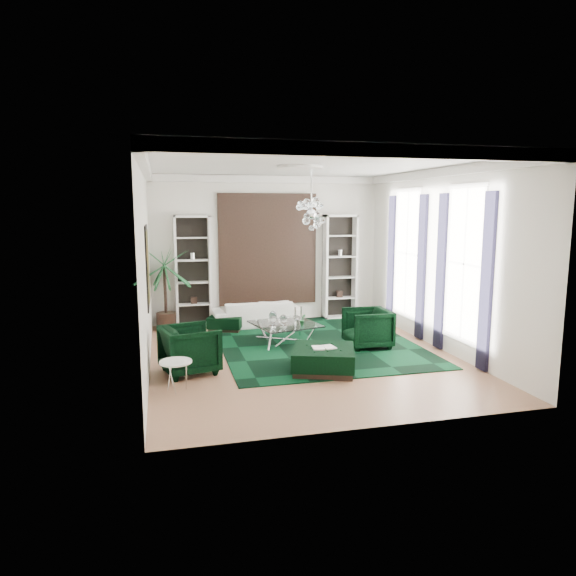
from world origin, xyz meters
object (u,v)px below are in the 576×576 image
object	(u,v)px
ottoman_side	(227,323)
side_table	(176,377)
sofa	(256,313)
armchair_right	(367,328)
armchair_left	(190,349)
palm	(165,278)
ottoman_front	(323,360)
coffee_table	(285,333)

from	to	relation	value
ottoman_side	side_table	bearing A→B (deg)	-108.09
sofa	armchair_right	bearing A→B (deg)	123.46
armchair_left	palm	xyz separation A→B (m)	(-0.38, 3.51, 0.86)
ottoman_side	ottoman_front	distance (m)	3.90
sofa	armchair_left	bearing A→B (deg)	57.75
ottoman_front	palm	world-z (taller)	palm
sofa	ottoman_front	bearing A→B (deg)	93.85
sofa	ottoman_side	xyz separation A→B (m)	(-0.78, -0.26, -0.15)
armchair_right	ottoman_side	xyz separation A→B (m)	(-2.75, 2.32, -0.24)
armchair_left	side_table	size ratio (longest dim) A/B	1.83
palm	coffee_table	bearing A→B (deg)	-36.96
coffee_table	sofa	bearing A→B (deg)	99.96
sofa	ottoman_side	size ratio (longest dim) A/B	2.78
armchair_left	coffee_table	bearing A→B (deg)	-67.90
sofa	armchair_right	world-z (taller)	armchair_right
coffee_table	ottoman_side	xyz separation A→B (m)	(-1.10, 1.57, -0.05)
coffee_table	side_table	world-z (taller)	side_table
coffee_table	palm	distance (m)	3.36
ottoman_front	side_table	size ratio (longest dim) A/B	2.10
armchair_right	side_table	size ratio (longest dim) A/B	1.75
armchair_left	ottoman_side	xyz separation A→B (m)	(1.06, 3.16, -0.26)
ottoman_front	side_table	bearing A→B (deg)	-170.73
ottoman_front	sofa	bearing A→B (deg)	97.69
coffee_table	armchair_right	bearing A→B (deg)	-24.57
armchair_left	ottoman_side	world-z (taller)	armchair_left
armchair_left	ottoman_front	distance (m)	2.45
coffee_table	ottoman_front	xyz separation A→B (m)	(0.21, -2.11, -0.00)
ottoman_front	side_table	world-z (taller)	side_table
coffee_table	ottoman_front	distance (m)	2.12
armchair_left	armchair_right	world-z (taller)	armchair_left
armchair_right	ottoman_front	size ratio (longest dim) A/B	0.83
armchair_right	palm	distance (m)	5.04
armchair_left	ottoman_side	size ratio (longest dim) A/B	1.20
ottoman_front	side_table	xyz separation A→B (m)	(-2.66, -0.43, 0.03)
armchair_right	ottoman_front	xyz separation A→B (m)	(-1.43, -1.36, -0.20)
ottoman_front	palm	distance (m)	5.00
armchair_left	side_table	xyz separation A→B (m)	(-0.28, -0.95, -0.18)
armchair_right	coffee_table	bearing A→B (deg)	-112.91
coffee_table	palm	bearing A→B (deg)	143.04
side_table	ottoman_front	bearing A→B (deg)	9.27
ottoman_side	sofa	bearing A→B (deg)	18.26
armchair_left	ottoman_front	bearing A→B (deg)	-116.45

